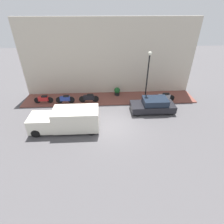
{
  "coord_description": "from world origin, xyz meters",
  "views": [
    {
      "loc": [
        -11.43,
        0.69,
        8.53
      ],
      "look_at": [
        1.18,
        -0.03,
        0.6
      ],
      "focal_mm": 28.0,
      "sensor_mm": 36.0,
      "label": 1
    }
  ],
  "objects_px": {
    "motorcycle_blue": "(65,99)",
    "streetlamp": "(148,71)",
    "parked_car": "(153,105)",
    "delivery_van": "(66,120)",
    "potted_plant": "(117,91)",
    "scooter_silver": "(164,97)",
    "motorcycle_black": "(89,98)",
    "motorcycle_red": "(44,99)"
  },
  "relations": [
    {
      "from": "streetlamp",
      "to": "potted_plant",
      "type": "xyz_separation_m",
      "value": [
        1.68,
        2.62,
        -2.77
      ]
    },
    {
      "from": "parked_car",
      "to": "scooter_silver",
      "type": "height_order",
      "value": "parked_car"
    },
    {
      "from": "delivery_van",
      "to": "scooter_silver",
      "type": "height_order",
      "value": "delivery_van"
    },
    {
      "from": "motorcycle_red",
      "to": "scooter_silver",
      "type": "height_order",
      "value": "scooter_silver"
    },
    {
      "from": "potted_plant",
      "to": "streetlamp",
      "type": "bearing_deg",
      "value": -122.71
    },
    {
      "from": "motorcycle_blue",
      "to": "scooter_silver",
      "type": "xyz_separation_m",
      "value": [
        -0.12,
        -9.78,
        0.01
      ]
    },
    {
      "from": "delivery_van",
      "to": "motorcycle_red",
      "type": "xyz_separation_m",
      "value": [
        4.28,
        2.91,
        -0.38
      ]
    },
    {
      "from": "motorcycle_red",
      "to": "potted_plant",
      "type": "distance_m",
      "value": 7.44
    },
    {
      "from": "delivery_van",
      "to": "motorcycle_red",
      "type": "distance_m",
      "value": 5.19
    },
    {
      "from": "motorcycle_blue",
      "to": "motorcycle_black",
      "type": "height_order",
      "value": "motorcycle_black"
    },
    {
      "from": "motorcycle_blue",
      "to": "scooter_silver",
      "type": "relative_size",
      "value": 0.85
    },
    {
      "from": "motorcycle_black",
      "to": "scooter_silver",
      "type": "height_order",
      "value": "motorcycle_black"
    },
    {
      "from": "motorcycle_red",
      "to": "motorcycle_blue",
      "type": "height_order",
      "value": "motorcycle_blue"
    },
    {
      "from": "motorcycle_blue",
      "to": "streetlamp",
      "type": "bearing_deg",
      "value": -91.6
    },
    {
      "from": "parked_car",
      "to": "scooter_silver",
      "type": "bearing_deg",
      "value": -43.11
    },
    {
      "from": "motorcycle_black",
      "to": "parked_car",
      "type": "bearing_deg",
      "value": -107.65
    },
    {
      "from": "parked_car",
      "to": "delivery_van",
      "type": "bearing_deg",
      "value": 107.61
    },
    {
      "from": "motorcycle_red",
      "to": "motorcycle_blue",
      "type": "distance_m",
      "value": 2.12
    },
    {
      "from": "scooter_silver",
      "to": "potted_plant",
      "type": "distance_m",
      "value": 4.85
    },
    {
      "from": "streetlamp",
      "to": "motorcycle_blue",
      "type": "bearing_deg",
      "value": 88.4
    },
    {
      "from": "motorcycle_black",
      "to": "scooter_silver",
      "type": "relative_size",
      "value": 0.91
    },
    {
      "from": "motorcycle_blue",
      "to": "streetlamp",
      "type": "distance_m",
      "value": 8.3
    },
    {
      "from": "scooter_silver",
      "to": "streetlamp",
      "type": "bearing_deg",
      "value": 92.8
    },
    {
      "from": "motorcycle_blue",
      "to": "potted_plant",
      "type": "xyz_separation_m",
      "value": [
        1.46,
        -5.2,
        -0.01
      ]
    },
    {
      "from": "motorcycle_black",
      "to": "potted_plant",
      "type": "xyz_separation_m",
      "value": [
        1.38,
        -2.9,
        -0.02
      ]
    },
    {
      "from": "scooter_silver",
      "to": "streetlamp",
      "type": "xyz_separation_m",
      "value": [
        -0.1,
        1.96,
        2.75
      ]
    },
    {
      "from": "parked_car",
      "to": "potted_plant",
      "type": "bearing_deg",
      "value": 42.81
    },
    {
      "from": "parked_car",
      "to": "motorcycle_black",
      "type": "distance_m",
      "value": 6.21
    },
    {
      "from": "delivery_van",
      "to": "motorcycle_red",
      "type": "height_order",
      "value": "delivery_van"
    },
    {
      "from": "motorcycle_blue",
      "to": "streetlamp",
      "type": "relative_size",
      "value": 0.37
    },
    {
      "from": "motorcycle_blue",
      "to": "scooter_silver",
      "type": "height_order",
      "value": "scooter_silver"
    },
    {
      "from": "motorcycle_blue",
      "to": "streetlamp",
      "type": "height_order",
      "value": "streetlamp"
    },
    {
      "from": "delivery_van",
      "to": "motorcycle_red",
      "type": "bearing_deg",
      "value": 34.21
    },
    {
      "from": "streetlamp",
      "to": "parked_car",
      "type": "bearing_deg",
      "value": -165.83
    },
    {
      "from": "parked_car",
      "to": "scooter_silver",
      "type": "relative_size",
      "value": 1.84
    },
    {
      "from": "motorcycle_blue",
      "to": "motorcycle_black",
      "type": "bearing_deg",
      "value": -87.8
    },
    {
      "from": "motorcycle_blue",
      "to": "motorcycle_black",
      "type": "distance_m",
      "value": 2.3
    },
    {
      "from": "parked_car",
      "to": "motorcycle_blue",
      "type": "bearing_deg",
      "value": 77.69
    },
    {
      "from": "delivery_van",
      "to": "motorcycle_black",
      "type": "height_order",
      "value": "delivery_van"
    },
    {
      "from": "motorcycle_red",
      "to": "parked_car",
      "type": "bearing_deg",
      "value": -100.54
    },
    {
      "from": "parked_car",
      "to": "motorcycle_black",
      "type": "bearing_deg",
      "value": 72.35
    },
    {
      "from": "motorcycle_red",
      "to": "delivery_van",
      "type": "bearing_deg",
      "value": -145.79
    }
  ]
}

